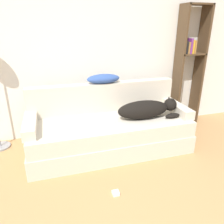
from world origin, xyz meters
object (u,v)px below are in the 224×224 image
throw_pillow (103,79)px  power_adapter (116,193)px  laptop (100,122)px  dog (147,109)px  bookshelf (189,61)px  couch (110,135)px

throw_pillow → power_adapter: bearing=-98.9°
laptop → throw_pillow: 0.64m
dog → laptop: 0.66m
dog → bookshelf: bearing=31.2°
laptop → throw_pillow: size_ratio=0.82×
laptop → bookshelf: bookshelf is taller
dog → bookshelf: size_ratio=0.44×
bookshelf → laptop: bearing=-160.0°
power_adapter → dog: bearing=49.5°
laptop → bookshelf: bearing=11.4°
couch → dog: bearing=-7.4°
bookshelf → throw_pillow: bearing=-172.0°
laptop → power_adapter: laptop is taller
dog → laptop: dog is taller
laptop → bookshelf: size_ratio=0.20×
couch → laptop: bearing=-160.0°
bookshelf → dog: bearing=-148.8°
bookshelf → power_adapter: bearing=-140.2°
power_adapter → laptop: bearing=87.5°
throw_pillow → power_adapter: (-0.19, -1.21, -0.92)m
couch → power_adapter: 0.91m
dog → couch: bearing=172.6°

